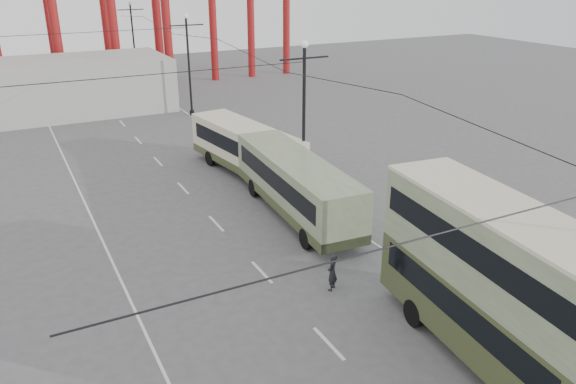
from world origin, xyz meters
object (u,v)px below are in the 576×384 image
single_decker_green (296,184)px  double_decker_bus (505,284)px  pedestrian (332,272)px  single_decker_cream (246,148)px

single_decker_green → double_decker_bus: bearing=-85.9°
single_decker_green → pedestrian: 8.24m
single_decker_cream → pedestrian: 15.61m
double_decker_bus → single_decker_green: double_decker_bus is taller
double_decker_bus → single_decker_green: bearing=96.2°
single_decker_green → single_decker_cream: bearing=92.2°
double_decker_bus → single_decker_green: size_ratio=0.94×
double_decker_bus → single_decker_green: 14.86m
double_decker_bus → pedestrian: 7.78m
single_decker_green → pedestrian: (-2.38, -7.82, -1.04)m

